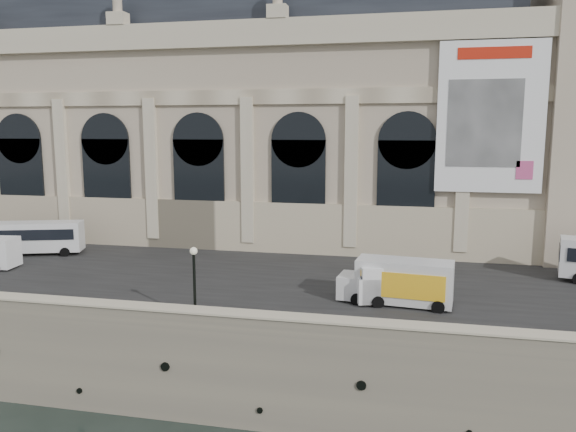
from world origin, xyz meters
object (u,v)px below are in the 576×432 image
(bus_left, at_px, (23,237))
(box_truck, at_px, (398,282))
(van_c, at_px, (396,283))
(lamp_right, at_px, (194,284))

(bus_left, relative_size, box_truck, 1.38)
(bus_left, bearing_deg, van_c, -12.01)
(bus_left, xyz_separation_m, box_truck, (35.39, -7.79, -0.22))
(van_c, distance_m, box_truck, 0.37)
(van_c, xyz_separation_m, box_truck, (0.14, -0.30, 0.18))
(bus_left, xyz_separation_m, lamp_right, (22.91, -13.90, 0.56))
(bus_left, height_order, van_c, bus_left)
(van_c, relative_size, box_truck, 0.82)
(box_truck, height_order, lamp_right, lamp_right)
(bus_left, relative_size, van_c, 1.68)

